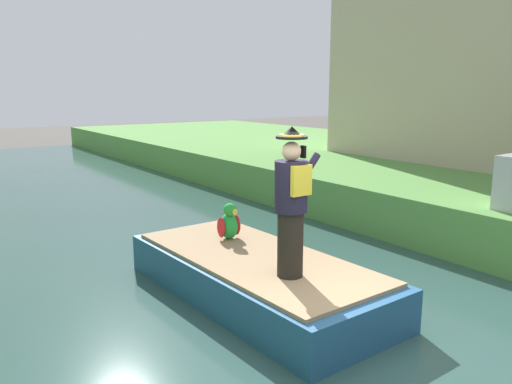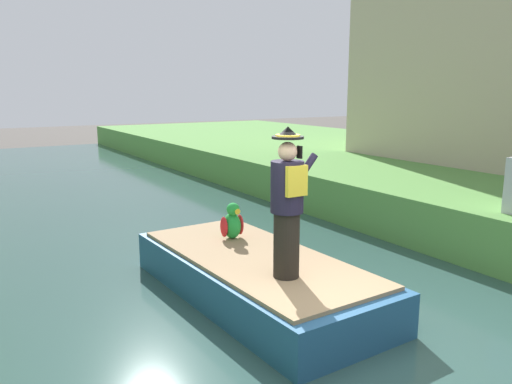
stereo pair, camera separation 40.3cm
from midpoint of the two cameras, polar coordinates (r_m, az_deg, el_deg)
The scene contains 5 objects.
ground_plane at distance 6.07m, azimuth 9.06°, elevation -18.22°, with size 80.00×80.00×0.00m, color #4C4742.
canal_water at distance 6.04m, azimuth 9.08°, elevation -17.81°, with size 7.09×48.00×0.10m, color #2D4C47.
boat at distance 7.28m, azimuth -1.67°, elevation -9.39°, with size 1.96×4.27×0.61m.
person_pirate at distance 6.16m, azimuth 2.10°, elevation -1.26°, with size 0.61×0.42×1.85m.
parrot_plush at distance 7.90m, azimuth -4.49°, elevation -3.52°, with size 0.36×0.35×0.57m.
Camera 1 is at (-3.89, -3.64, 2.99)m, focal length 35.85 mm.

